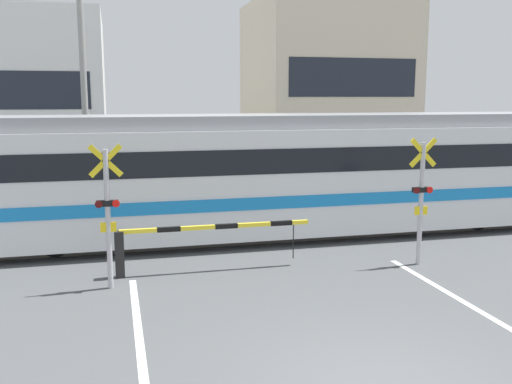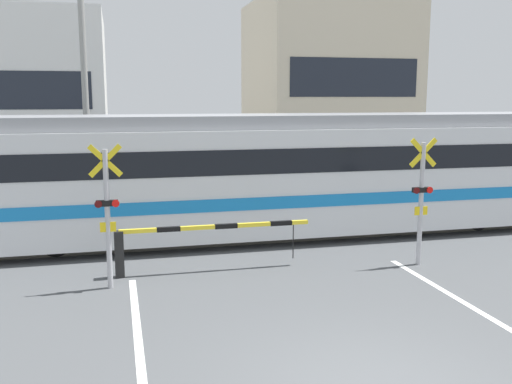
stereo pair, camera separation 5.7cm
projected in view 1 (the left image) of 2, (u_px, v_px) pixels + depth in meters
name	position (u px, v px, depth m)	size (l,w,h in m)	color
rail_track_near	(247.00, 243.00, 15.31)	(50.00, 0.10, 0.08)	#5B564C
rail_track_far	(236.00, 231.00, 16.68)	(50.00, 0.10, 0.08)	#5B564C
commuter_train	(279.00, 172.00, 15.96)	(19.27, 2.74, 3.44)	silver
crossing_barrier_near	(177.00, 239.00, 12.70)	(4.43, 0.20, 1.07)	black
crossing_barrier_far	(280.00, 190.00, 19.43)	(4.43, 0.20, 1.07)	black
crossing_signal_left	(108.00, 210.00, 11.55)	(0.68, 0.15, 2.99)	#B2B2B7
crossing_signal_right	(421.00, 196.00, 13.25)	(0.68, 0.15, 2.99)	#B2B2B7
pedestrian	(197.00, 175.00, 22.56)	(0.38, 0.22, 1.55)	brown
building_left_of_street	(34.00, 100.00, 26.21)	(6.35, 7.35, 7.62)	white
building_right_of_street	(325.00, 88.00, 29.52)	(7.37, 7.35, 8.73)	beige
utility_pole_streetside	(84.00, 80.00, 19.69)	(0.22, 0.22, 8.99)	gray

